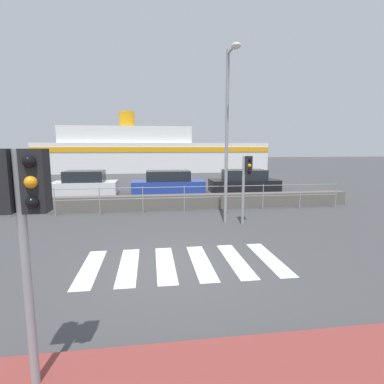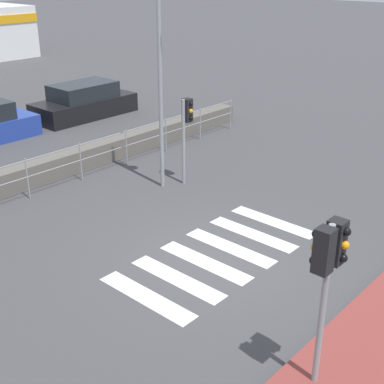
{
  "view_description": "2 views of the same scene",
  "coord_description": "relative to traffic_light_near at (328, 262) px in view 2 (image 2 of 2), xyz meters",
  "views": [
    {
      "loc": [
        -0.57,
        -7.11,
        2.87
      ],
      "look_at": [
        0.71,
        2.0,
        1.5
      ],
      "focal_mm": 28.0,
      "sensor_mm": 36.0,
      "label": 1
    },
    {
      "loc": [
        -8.11,
        -6.66,
        6.18
      ],
      "look_at": [
        0.44,
        1.0,
        1.2
      ],
      "focal_mm": 50.0,
      "sensor_mm": 36.0,
      "label": 2
    }
  ],
  "objects": [
    {
      "name": "traffic_light_near",
      "position": [
        0.0,
        0.0,
        0.0
      ],
      "size": [
        0.58,
        0.41,
        2.86
      ],
      "color": "gray",
      "rests_on": "ground_plane"
    },
    {
      "name": "seawall",
      "position": [
        1.95,
        10.54,
        -1.93
      ],
      "size": [
        18.3,
        0.55,
        0.66
      ],
      "color": "#605B54",
      "rests_on": "ground_plane"
    },
    {
      "name": "parked_car_black",
      "position": [
        7.49,
        15.5,
        -1.65
      ],
      "size": [
        4.45,
        1.88,
        1.44
      ],
      "color": "black",
      "rests_on": "ground_plane"
    },
    {
      "name": "traffic_light_far",
      "position": [
        4.89,
        7.2,
        -0.37
      ],
      "size": [
        0.34,
        0.32,
        2.56
      ],
      "color": "gray",
      "rests_on": "ground_plane"
    },
    {
      "name": "ground_plane",
      "position": [
        1.95,
        3.73,
        -2.26
      ],
      "size": [
        160.0,
        160.0,
        0.0
      ],
      "primitive_type": "plane",
      "color": "#424244"
    },
    {
      "name": "streetlamp",
      "position": [
        4.2,
        7.3,
        1.64
      ],
      "size": [
        0.32,
        1.27,
        6.31
      ],
      "color": "gray",
      "rests_on": "ground_plane"
    },
    {
      "name": "crosswalk",
      "position": [
        2.16,
        3.73,
        -2.26
      ],
      "size": [
        4.95,
        2.4,
        0.01
      ],
      "color": "silver",
      "rests_on": "ground_plane"
    },
    {
      "name": "harbor_fence",
      "position": [
        1.95,
        9.67,
        -1.47
      ],
      "size": [
        16.51,
        0.04,
        1.2
      ],
      "color": "gray",
      "rests_on": "ground_plane"
    }
  ]
}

